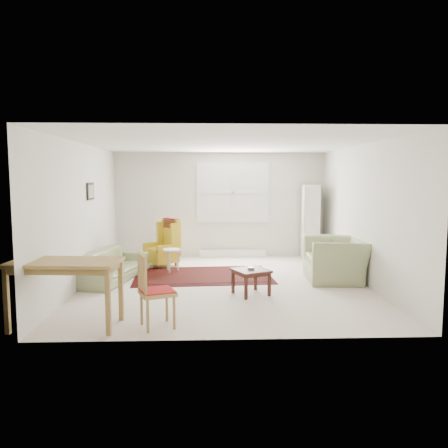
{
  "coord_description": "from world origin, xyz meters",
  "views": [
    {
      "loc": [
        -0.3,
        -7.71,
        1.89
      ],
      "look_at": [
        0.0,
        0.3,
        1.05
      ],
      "focal_mm": 35.0,
      "sensor_mm": 36.0,
      "label": 1
    }
  ],
  "objects_px": {
    "coffee_table": "(251,282)",
    "cabinet": "(310,222)",
    "desk_chair": "(157,291)",
    "armchair": "(336,255)",
    "stool": "(172,260)",
    "desk": "(66,294)",
    "wingback_chair": "(161,242)",
    "sofa": "(111,259)"
  },
  "relations": [
    {
      "from": "wingback_chair",
      "to": "desk",
      "type": "bearing_deg",
      "value": -52.04
    },
    {
      "from": "coffee_table",
      "to": "stool",
      "type": "xyz_separation_m",
      "value": [
        -1.43,
        1.78,
        0.03
      ]
    },
    {
      "from": "sofa",
      "to": "cabinet",
      "type": "relative_size",
      "value": 1.09
    },
    {
      "from": "cabinet",
      "to": "armchair",
      "type": "bearing_deg",
      "value": -84.61
    },
    {
      "from": "armchair",
      "to": "desk",
      "type": "xyz_separation_m",
      "value": [
        -4.18,
        -2.41,
        -0.04
      ]
    },
    {
      "from": "sofa",
      "to": "wingback_chair",
      "type": "relative_size",
      "value": 1.85
    },
    {
      "from": "coffee_table",
      "to": "desk_chair",
      "type": "bearing_deg",
      "value": -131.63
    },
    {
      "from": "cabinet",
      "to": "sofa",
      "type": "bearing_deg",
      "value": -148.98
    },
    {
      "from": "wingback_chair",
      "to": "stool",
      "type": "bearing_deg",
      "value": -16.72
    },
    {
      "from": "wingback_chair",
      "to": "desk_chair",
      "type": "bearing_deg",
      "value": -35.11
    },
    {
      "from": "sofa",
      "to": "armchair",
      "type": "bearing_deg",
      "value": -79.78
    },
    {
      "from": "cabinet",
      "to": "desk_chair",
      "type": "xyz_separation_m",
      "value": [
        -3.04,
        -4.62,
        -0.4
      ]
    },
    {
      "from": "coffee_table",
      "to": "desk_chair",
      "type": "height_order",
      "value": "desk_chair"
    },
    {
      "from": "desk",
      "to": "desk_chair",
      "type": "bearing_deg",
      "value": -2.53
    },
    {
      "from": "armchair",
      "to": "stool",
      "type": "distance_m",
      "value": 3.23
    },
    {
      "from": "coffee_table",
      "to": "cabinet",
      "type": "bearing_deg",
      "value": 61.36
    },
    {
      "from": "stool",
      "to": "coffee_table",
      "type": "bearing_deg",
      "value": -51.21
    },
    {
      "from": "sofa",
      "to": "stool",
      "type": "bearing_deg",
      "value": -46.44
    },
    {
      "from": "desk",
      "to": "desk_chair",
      "type": "xyz_separation_m",
      "value": [
        1.16,
        -0.05,
        0.05
      ]
    },
    {
      "from": "stool",
      "to": "desk",
      "type": "height_order",
      "value": "desk"
    },
    {
      "from": "desk",
      "to": "stool",
      "type": "bearing_deg",
      "value": 71.74
    },
    {
      "from": "wingback_chair",
      "to": "stool",
      "type": "xyz_separation_m",
      "value": [
        0.27,
        -0.62,
        -0.28
      ]
    },
    {
      "from": "stool",
      "to": "armchair",
      "type": "bearing_deg",
      "value": -14.99
    },
    {
      "from": "cabinet",
      "to": "desk_chair",
      "type": "bearing_deg",
      "value": -117.39
    },
    {
      "from": "cabinet",
      "to": "desk",
      "type": "xyz_separation_m",
      "value": [
        -4.2,
        -4.57,
        -0.44
      ]
    },
    {
      "from": "sofa",
      "to": "wingback_chair",
      "type": "xyz_separation_m",
      "value": [
        0.8,
        1.25,
        0.13
      ]
    },
    {
      "from": "coffee_table",
      "to": "desk",
      "type": "bearing_deg",
      "value": -149.72
    },
    {
      "from": "cabinet",
      "to": "desk_chair",
      "type": "distance_m",
      "value": 5.55
    },
    {
      "from": "cabinet",
      "to": "coffee_table",
      "type": "bearing_deg",
      "value": -112.69
    },
    {
      "from": "armchair",
      "to": "stool",
      "type": "relative_size",
      "value": 2.54
    },
    {
      "from": "stool",
      "to": "desk_chair",
      "type": "bearing_deg",
      "value": -88.46
    },
    {
      "from": "stool",
      "to": "cabinet",
      "type": "relative_size",
      "value": 0.27
    },
    {
      "from": "wingback_chair",
      "to": "cabinet",
      "type": "distance_m",
      "value": 3.49
    },
    {
      "from": "coffee_table",
      "to": "stool",
      "type": "bearing_deg",
      "value": 128.79
    },
    {
      "from": "desk",
      "to": "desk_chair",
      "type": "relative_size",
      "value": 1.43
    },
    {
      "from": "wingback_chair",
      "to": "cabinet",
      "type": "bearing_deg",
      "value": 61.45
    },
    {
      "from": "sofa",
      "to": "desk_chair",
      "type": "height_order",
      "value": "desk_chair"
    },
    {
      "from": "sofa",
      "to": "cabinet",
      "type": "bearing_deg",
      "value": -51.96
    },
    {
      "from": "armchair",
      "to": "desk_chair",
      "type": "xyz_separation_m",
      "value": [
        -3.02,
        -2.46,
        0.0
      ]
    },
    {
      "from": "cabinet",
      "to": "wingback_chair",
      "type": "bearing_deg",
      "value": -162.23
    },
    {
      "from": "stool",
      "to": "desk",
      "type": "xyz_separation_m",
      "value": [
        -1.07,
        -3.24,
        0.19
      ]
    },
    {
      "from": "coffee_table",
      "to": "cabinet",
      "type": "height_order",
      "value": "cabinet"
    }
  ]
}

